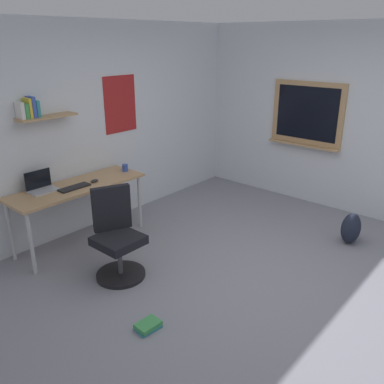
{
  "coord_description": "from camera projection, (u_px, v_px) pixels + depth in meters",
  "views": [
    {
      "loc": [
        -3.22,
        -1.9,
        2.38
      ],
      "look_at": [
        -0.18,
        0.73,
        0.85
      ],
      "focal_mm": 38.07,
      "sensor_mm": 36.0,
      "label": 1
    }
  ],
  "objects": [
    {
      "name": "keyboard",
      "position": [
        74.0,
        187.0,
        4.7
      ],
      "size": [
        0.37,
        0.13,
        0.02
      ],
      "primitive_type": "cube",
      "color": "black",
      "rests_on": "desk"
    },
    {
      "name": "computer_mouse",
      "position": [
        94.0,
        181.0,
        4.89
      ],
      "size": [
        0.1,
        0.06,
        0.03
      ],
      "primitive_type": "ellipsoid",
      "color": "#262628",
      "rests_on": "desk"
    },
    {
      "name": "laptop",
      "position": [
        41.0,
        186.0,
        4.61
      ],
      "size": [
        0.31,
        0.21,
        0.23
      ],
      "color": "#ADAFB5",
      "rests_on": "desk"
    },
    {
      "name": "desk",
      "position": [
        78.0,
        191.0,
        4.83
      ],
      "size": [
        1.65,
        0.57,
        0.75
      ],
      "color": "tan",
      "rests_on": "ground"
    },
    {
      "name": "backpack",
      "position": [
        351.0,
        228.0,
        4.99
      ],
      "size": [
        0.32,
        0.22,
        0.38
      ],
      "primitive_type": "ellipsoid",
      "color": "#1E2333",
      "rests_on": "ground"
    },
    {
      "name": "wall_back",
      "position": [
        101.0,
        126.0,
        5.31
      ],
      "size": [
        5.0,
        0.3,
        2.6
      ],
      "color": "silver",
      "rests_on": "ground"
    },
    {
      "name": "office_chair",
      "position": [
        117.0,
        239.0,
        4.24
      ],
      "size": [
        0.54,
        0.56,
        0.95
      ],
      "color": "black",
      "rests_on": "ground"
    },
    {
      "name": "book_stack_on_floor",
      "position": [
        148.0,
        326.0,
        3.54
      ],
      "size": [
        0.23,
        0.18,
        0.06
      ],
      "color": "teal",
      "rests_on": "ground"
    },
    {
      "name": "wall_right",
      "position": [
        356.0,
        122.0,
        5.57
      ],
      "size": [
        0.22,
        5.0,
        2.6
      ],
      "color": "silver",
      "rests_on": "ground"
    },
    {
      "name": "ground_plane",
      "position": [
        255.0,
        279.0,
        4.28
      ],
      "size": [
        5.2,
        5.2,
        0.0
      ],
      "primitive_type": "plane",
      "color": "gray",
      "rests_on": "ground"
    },
    {
      "name": "coffee_mug",
      "position": [
        125.0,
        168.0,
        5.28
      ],
      "size": [
        0.08,
        0.08,
        0.09
      ],
      "primitive_type": "cylinder",
      "color": "#334CA5",
      "rests_on": "desk"
    }
  ]
}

